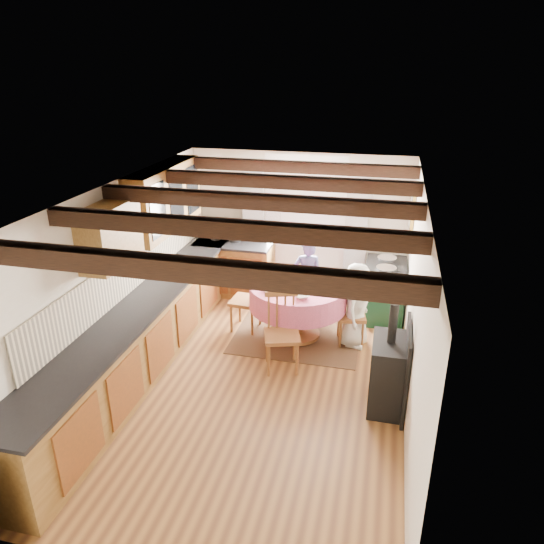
% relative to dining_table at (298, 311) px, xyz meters
% --- Properties ---
extents(floor, '(3.60, 5.50, 0.00)m').
position_rel_dining_table_xyz_m(floor, '(-0.29, -1.19, -0.42)').
color(floor, '#A26B34').
rests_on(floor, ground).
extents(ceiling, '(3.60, 5.50, 0.00)m').
position_rel_dining_table_xyz_m(ceiling, '(-0.29, -1.19, 1.98)').
color(ceiling, white).
rests_on(ceiling, ground).
extents(wall_back, '(3.60, 0.00, 2.40)m').
position_rel_dining_table_xyz_m(wall_back, '(-0.29, 1.56, 0.78)').
color(wall_back, silver).
rests_on(wall_back, ground).
extents(wall_front, '(3.60, 0.00, 2.40)m').
position_rel_dining_table_xyz_m(wall_front, '(-0.29, -3.94, 0.78)').
color(wall_front, silver).
rests_on(wall_front, ground).
extents(wall_left, '(0.00, 5.50, 2.40)m').
position_rel_dining_table_xyz_m(wall_left, '(-2.09, -1.19, 0.78)').
color(wall_left, silver).
rests_on(wall_left, ground).
extents(wall_right, '(0.00, 5.50, 2.40)m').
position_rel_dining_table_xyz_m(wall_right, '(1.51, -1.19, 0.78)').
color(wall_right, silver).
rests_on(wall_right, ground).
extents(beam_a, '(3.60, 0.16, 0.16)m').
position_rel_dining_table_xyz_m(beam_a, '(-0.29, -3.19, 1.89)').
color(beam_a, black).
rests_on(beam_a, ceiling).
extents(beam_b, '(3.60, 0.16, 0.16)m').
position_rel_dining_table_xyz_m(beam_b, '(-0.29, -2.19, 1.89)').
color(beam_b, black).
rests_on(beam_b, ceiling).
extents(beam_c, '(3.60, 0.16, 0.16)m').
position_rel_dining_table_xyz_m(beam_c, '(-0.29, -1.19, 1.89)').
color(beam_c, black).
rests_on(beam_c, ceiling).
extents(beam_d, '(3.60, 0.16, 0.16)m').
position_rel_dining_table_xyz_m(beam_d, '(-0.29, -0.19, 1.89)').
color(beam_d, black).
rests_on(beam_d, ceiling).
extents(beam_e, '(3.60, 0.16, 0.16)m').
position_rel_dining_table_xyz_m(beam_e, '(-0.29, 0.81, 1.89)').
color(beam_e, black).
rests_on(beam_e, ceiling).
extents(splash_left, '(0.02, 4.50, 0.55)m').
position_rel_dining_table_xyz_m(splash_left, '(-2.07, -0.89, 0.78)').
color(splash_left, beige).
rests_on(splash_left, wall_left).
extents(splash_back, '(1.40, 0.02, 0.55)m').
position_rel_dining_table_xyz_m(splash_back, '(-1.29, 1.54, 0.78)').
color(splash_back, beige).
rests_on(splash_back, wall_back).
extents(base_cabinet_left, '(0.60, 5.30, 0.88)m').
position_rel_dining_table_xyz_m(base_cabinet_left, '(-1.79, -1.19, 0.02)').
color(base_cabinet_left, olive).
rests_on(base_cabinet_left, floor).
extents(base_cabinet_back, '(1.30, 0.60, 0.88)m').
position_rel_dining_table_xyz_m(base_cabinet_back, '(-1.34, 1.26, 0.02)').
color(base_cabinet_back, olive).
rests_on(base_cabinet_back, floor).
extents(worktop_left, '(0.64, 5.30, 0.04)m').
position_rel_dining_table_xyz_m(worktop_left, '(-1.77, -1.19, 0.48)').
color(worktop_left, black).
rests_on(worktop_left, base_cabinet_left).
extents(worktop_back, '(1.30, 0.64, 0.04)m').
position_rel_dining_table_xyz_m(worktop_back, '(-1.34, 1.24, 0.48)').
color(worktop_back, black).
rests_on(worktop_back, base_cabinet_back).
extents(wall_cabinet_glass, '(0.34, 1.80, 0.90)m').
position_rel_dining_table_xyz_m(wall_cabinet_glass, '(-1.92, 0.01, 1.53)').
color(wall_cabinet_glass, olive).
rests_on(wall_cabinet_glass, wall_left).
extents(wall_cabinet_solid, '(0.34, 0.90, 0.70)m').
position_rel_dining_table_xyz_m(wall_cabinet_solid, '(-1.92, -1.49, 1.48)').
color(wall_cabinet_solid, olive).
rests_on(wall_cabinet_solid, wall_left).
extents(window_frame, '(1.34, 0.03, 1.54)m').
position_rel_dining_table_xyz_m(window_frame, '(-0.19, 1.55, 1.18)').
color(window_frame, white).
rests_on(window_frame, wall_back).
extents(window_pane, '(1.20, 0.01, 1.40)m').
position_rel_dining_table_xyz_m(window_pane, '(-0.19, 1.55, 1.18)').
color(window_pane, white).
rests_on(window_pane, wall_back).
extents(curtain_left, '(0.35, 0.10, 2.10)m').
position_rel_dining_table_xyz_m(curtain_left, '(-1.04, 1.46, 0.68)').
color(curtain_left, silver).
rests_on(curtain_left, wall_back).
extents(curtain_right, '(0.35, 0.10, 2.10)m').
position_rel_dining_table_xyz_m(curtain_right, '(0.66, 1.46, 0.68)').
color(curtain_right, silver).
rests_on(curtain_right, wall_back).
extents(curtain_rod, '(2.00, 0.03, 0.03)m').
position_rel_dining_table_xyz_m(curtain_rod, '(-0.19, 1.46, 1.78)').
color(curtain_rod, black).
rests_on(curtain_rod, wall_back).
extents(wall_picture, '(0.04, 0.50, 0.60)m').
position_rel_dining_table_xyz_m(wall_picture, '(1.48, 1.11, 1.28)').
color(wall_picture, gold).
rests_on(wall_picture, wall_right).
extents(wall_plate, '(0.30, 0.02, 0.30)m').
position_rel_dining_table_xyz_m(wall_plate, '(0.76, 1.53, 1.28)').
color(wall_plate, silver).
rests_on(wall_plate, wall_back).
extents(rug, '(1.80, 1.40, 0.01)m').
position_rel_dining_table_xyz_m(rug, '(0.00, 0.00, -0.41)').
color(rug, '#4B3820').
rests_on(rug, floor).
extents(dining_table, '(1.38, 1.38, 0.83)m').
position_rel_dining_table_xyz_m(dining_table, '(0.00, 0.00, 0.00)').
color(dining_table, '#EE6090').
rests_on(dining_table, floor).
extents(chair_near, '(0.56, 0.57, 1.04)m').
position_rel_dining_table_xyz_m(chair_near, '(-0.04, -0.86, 0.10)').
color(chair_near, brown).
rests_on(chair_near, floor).
extents(chair_left, '(0.48, 0.46, 1.00)m').
position_rel_dining_table_xyz_m(chair_left, '(-0.79, 0.07, 0.08)').
color(chair_left, brown).
rests_on(chair_left, floor).
extents(chair_right, '(0.48, 0.47, 0.93)m').
position_rel_dining_table_xyz_m(chair_right, '(0.76, 0.01, 0.05)').
color(chair_right, brown).
rests_on(chair_right, floor).
extents(aga_range, '(0.62, 0.95, 0.88)m').
position_rel_dining_table_xyz_m(aga_range, '(1.18, 0.96, 0.02)').
color(aga_range, '#11351F').
rests_on(aga_range, floor).
extents(cast_iron_stove, '(0.39, 0.66, 1.32)m').
position_rel_dining_table_xyz_m(cast_iron_stove, '(1.29, -1.34, 0.24)').
color(cast_iron_stove, black).
rests_on(cast_iron_stove, floor).
extents(child_far, '(0.48, 0.34, 1.23)m').
position_rel_dining_table_xyz_m(child_far, '(0.01, 0.77, 0.20)').
color(child_far, '#3C4068').
rests_on(child_far, floor).
extents(child_right, '(0.49, 0.66, 1.22)m').
position_rel_dining_table_xyz_m(child_right, '(0.82, -0.01, 0.19)').
color(child_right, silver).
rests_on(child_right, floor).
extents(bowl_a, '(0.28, 0.28, 0.05)m').
position_rel_dining_table_xyz_m(bowl_a, '(0.12, -0.40, 0.44)').
color(bowl_a, silver).
rests_on(bowl_a, dining_table).
extents(bowl_b, '(0.26, 0.26, 0.06)m').
position_rel_dining_table_xyz_m(bowl_b, '(-0.36, -0.26, 0.45)').
color(bowl_b, silver).
rests_on(bowl_b, dining_table).
extents(cup, '(0.15, 0.15, 0.10)m').
position_rel_dining_table_xyz_m(cup, '(-0.25, -0.09, 0.47)').
color(cup, silver).
rests_on(cup, dining_table).
extents(canister_tall, '(0.15, 0.15, 0.26)m').
position_rel_dining_table_xyz_m(canister_tall, '(-1.68, 1.33, 0.63)').
color(canister_tall, '#262628').
rests_on(canister_tall, worktop_back).
extents(canister_wide, '(0.19, 0.19, 0.21)m').
position_rel_dining_table_xyz_m(canister_wide, '(-1.32, 1.32, 0.61)').
color(canister_wide, '#262628').
rests_on(canister_wide, worktop_back).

